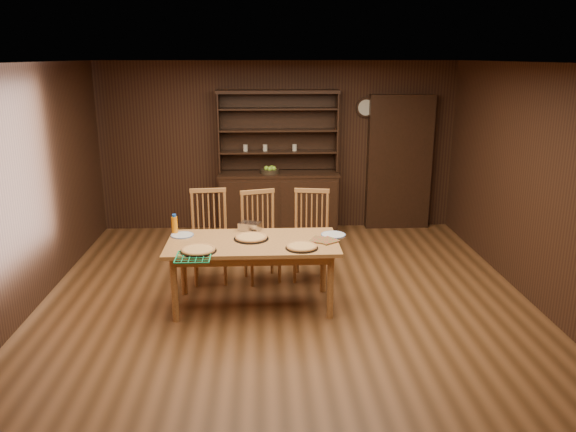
{
  "coord_description": "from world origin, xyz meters",
  "views": [
    {
      "loc": [
        -0.25,
        -5.69,
        2.67
      ],
      "look_at": [
        0.04,
        0.4,
        0.92
      ],
      "focal_mm": 35.0,
      "sensor_mm": 36.0,
      "label": 1
    }
  ],
  "objects_px": {
    "chair_left": "(209,232)",
    "chair_right": "(311,231)",
    "juice_bottle": "(175,225)",
    "chair_center": "(260,233)",
    "dining_table": "(253,249)",
    "china_hutch": "(279,194)"
  },
  "relations": [
    {
      "from": "chair_left",
      "to": "chair_right",
      "type": "height_order",
      "value": "chair_left"
    },
    {
      "from": "chair_center",
      "to": "chair_right",
      "type": "bearing_deg",
      "value": -13.95
    },
    {
      "from": "china_hutch",
      "to": "chair_left",
      "type": "bearing_deg",
      "value": -115.29
    },
    {
      "from": "china_hutch",
      "to": "juice_bottle",
      "type": "bearing_deg",
      "value": -116.89
    },
    {
      "from": "china_hutch",
      "to": "chair_right",
      "type": "distance_m",
      "value": 1.92
    },
    {
      "from": "chair_left",
      "to": "china_hutch",
      "type": "bearing_deg",
      "value": 59.86
    },
    {
      "from": "chair_right",
      "to": "juice_bottle",
      "type": "distance_m",
      "value": 1.68
    },
    {
      "from": "chair_right",
      "to": "chair_center",
      "type": "bearing_deg",
      "value": -168.73
    },
    {
      "from": "dining_table",
      "to": "juice_bottle",
      "type": "relative_size",
      "value": 8.03
    },
    {
      "from": "china_hutch",
      "to": "chair_left",
      "type": "distance_m",
      "value": 2.11
    },
    {
      "from": "dining_table",
      "to": "juice_bottle",
      "type": "height_order",
      "value": "juice_bottle"
    },
    {
      "from": "china_hutch",
      "to": "chair_right",
      "type": "xyz_separation_m",
      "value": [
        0.34,
        -1.89,
        -0.01
      ]
    },
    {
      "from": "juice_bottle",
      "to": "chair_center",
      "type": "bearing_deg",
      "value": 28.82
    },
    {
      "from": "dining_table",
      "to": "chair_left",
      "type": "relative_size",
      "value": 1.63
    },
    {
      "from": "china_hutch",
      "to": "chair_left",
      "type": "height_order",
      "value": "china_hutch"
    },
    {
      "from": "china_hutch",
      "to": "chair_left",
      "type": "relative_size",
      "value": 1.94
    },
    {
      "from": "chair_center",
      "to": "chair_right",
      "type": "relative_size",
      "value": 1.0
    },
    {
      "from": "chair_right",
      "to": "chair_left",
      "type": "bearing_deg",
      "value": -169.58
    },
    {
      "from": "chair_left",
      "to": "chair_center",
      "type": "distance_m",
      "value": 0.62
    },
    {
      "from": "dining_table",
      "to": "chair_right",
      "type": "relative_size",
      "value": 1.66
    },
    {
      "from": "dining_table",
      "to": "chair_left",
      "type": "bearing_deg",
      "value": 123.36
    },
    {
      "from": "chair_left",
      "to": "juice_bottle",
      "type": "bearing_deg",
      "value": -127.18
    }
  ]
}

